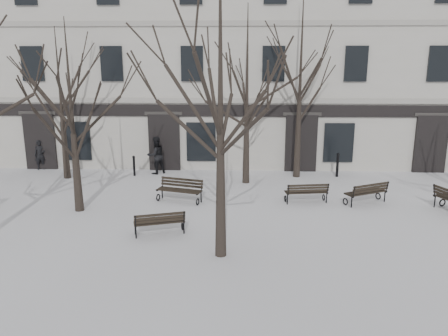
{
  "coord_description": "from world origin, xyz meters",
  "views": [
    {
      "loc": [
        0.38,
        -14.06,
        5.52
      ],
      "look_at": [
        -0.24,
        3.0,
        1.33
      ],
      "focal_mm": 35.0,
      "sensor_mm": 36.0,
      "label": 1
    }
  ],
  "objects_px": {
    "tree_1": "(70,94)",
    "tree_2": "(220,60)",
    "bench_1": "(160,222)",
    "bench_2": "(307,192)",
    "bench_3": "(180,189)",
    "bench_4": "(367,192)"
  },
  "relations": [
    {
      "from": "tree_1",
      "to": "tree_2",
      "type": "relative_size",
      "value": 0.79
    },
    {
      "from": "tree_1",
      "to": "tree_2",
      "type": "distance_m",
      "value": 6.79
    },
    {
      "from": "bench_1",
      "to": "bench_2",
      "type": "bearing_deg",
      "value": -163.25
    },
    {
      "from": "bench_1",
      "to": "bench_2",
      "type": "distance_m",
      "value": 6.32
    },
    {
      "from": "bench_3",
      "to": "bench_4",
      "type": "height_order",
      "value": "bench_3"
    },
    {
      "from": "tree_1",
      "to": "tree_2",
      "type": "height_order",
      "value": "tree_2"
    },
    {
      "from": "bench_2",
      "to": "bench_4",
      "type": "xyz_separation_m",
      "value": [
        2.37,
        -0.03,
        0.03
      ]
    },
    {
      "from": "bench_4",
      "to": "bench_1",
      "type": "bearing_deg",
      "value": -2.36
    },
    {
      "from": "bench_1",
      "to": "bench_3",
      "type": "height_order",
      "value": "bench_3"
    },
    {
      "from": "tree_2",
      "to": "bench_4",
      "type": "height_order",
      "value": "tree_2"
    },
    {
      "from": "tree_2",
      "to": "bench_1",
      "type": "distance_m",
      "value": 5.7
    },
    {
      "from": "bench_3",
      "to": "tree_2",
      "type": "bearing_deg",
      "value": -52.83
    },
    {
      "from": "bench_1",
      "to": "bench_3",
      "type": "bearing_deg",
      "value": -109.95
    },
    {
      "from": "bench_2",
      "to": "bench_3",
      "type": "bearing_deg",
      "value": -8.59
    },
    {
      "from": "tree_2",
      "to": "bench_3",
      "type": "relative_size",
      "value": 4.62
    },
    {
      "from": "tree_1",
      "to": "tree_2",
      "type": "bearing_deg",
      "value": -34.02
    },
    {
      "from": "bench_1",
      "to": "tree_1",
      "type": "bearing_deg",
      "value": -50.09
    },
    {
      "from": "bench_2",
      "to": "bench_3",
      "type": "distance_m",
      "value": 5.08
    },
    {
      "from": "bench_4",
      "to": "tree_1",
      "type": "bearing_deg",
      "value": -20.7
    },
    {
      "from": "tree_2",
      "to": "bench_1",
      "type": "height_order",
      "value": "tree_2"
    },
    {
      "from": "tree_2",
      "to": "bench_1",
      "type": "relative_size",
      "value": 5.17
    },
    {
      "from": "tree_2",
      "to": "tree_1",
      "type": "bearing_deg",
      "value": 145.98
    }
  ]
}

